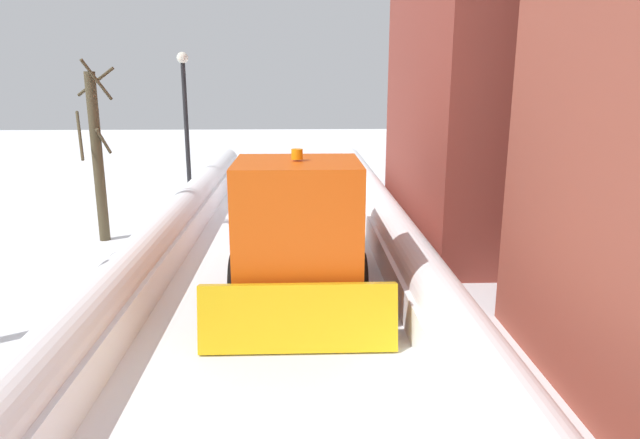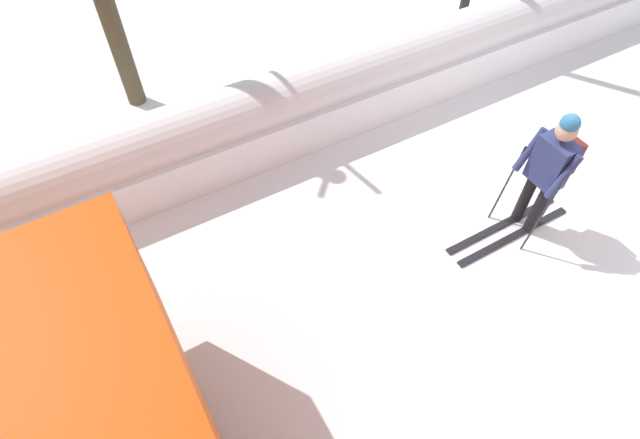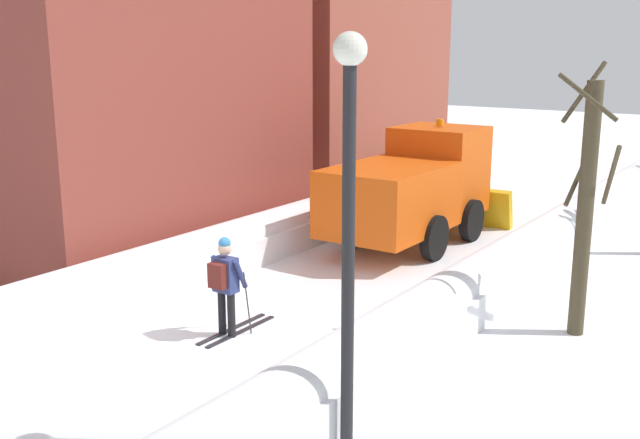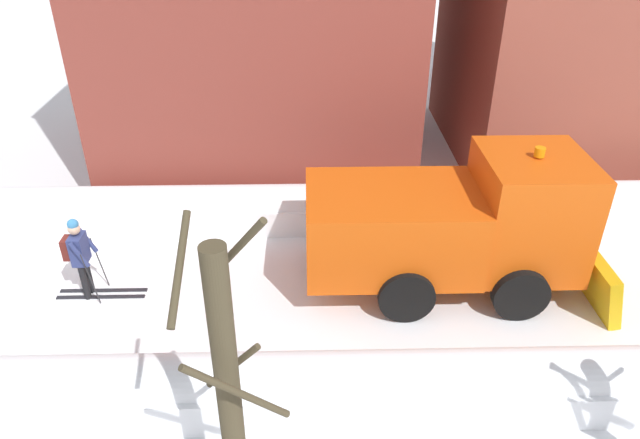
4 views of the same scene
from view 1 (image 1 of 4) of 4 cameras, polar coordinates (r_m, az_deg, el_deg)
name	(u,v)px [view 1 (image 1 of 4)]	position (r m, az deg, el deg)	size (l,w,h in m)	color
ground_plane	(273,324)	(10.38, -4.75, -10.48)	(80.00, 80.00, 0.00)	white
snowbank_left	(433,296)	(10.44, 11.30, -7.60)	(1.10, 36.00, 1.11)	white
snowbank_right	(109,301)	(10.72, -20.49, -7.70)	(1.10, 36.00, 1.10)	white
building_brick_near	(566,47)	(17.05, 23.56, 15.67)	(8.35, 8.26, 10.22)	brown
plow_truck	(298,221)	(11.55, -2.23, -0.13)	(3.20, 5.98, 3.12)	#DB510F
skier	(292,180)	(19.01, -2.88, 4.04)	(0.62, 1.80, 1.81)	black
traffic_light_pole	(415,118)	(16.42, 9.59, 10.01)	(0.28, 0.42, 4.57)	black
street_lamp	(185,107)	(21.14, -13.42, 10.95)	(0.40, 0.40, 5.20)	black
bare_tree_near	(97,155)	(16.13, -21.54, 6.10)	(1.12, 1.11, 4.79)	#463C28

